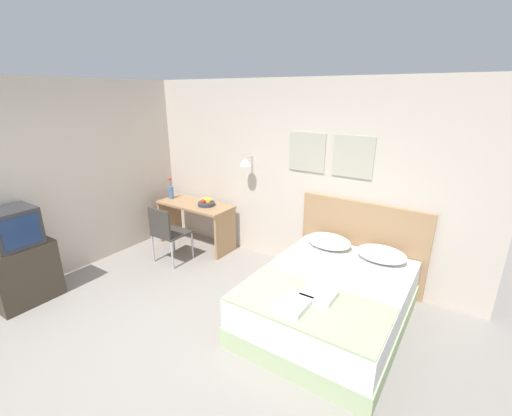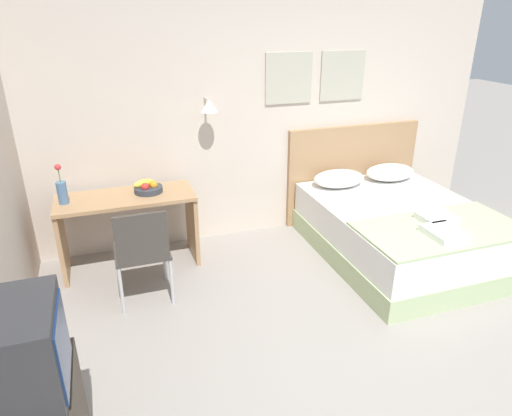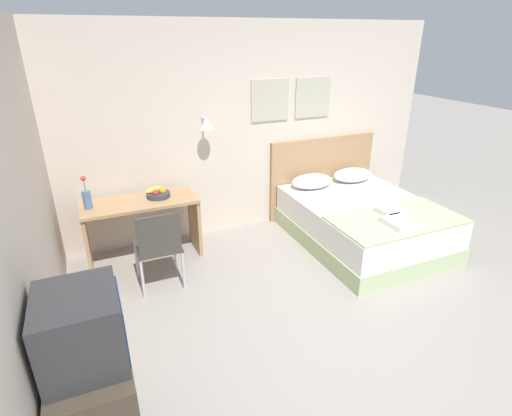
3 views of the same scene
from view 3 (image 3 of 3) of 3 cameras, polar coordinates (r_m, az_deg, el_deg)
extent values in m
plane|color=gray|center=(3.79, 13.95, -18.15)|extent=(24.00, 24.00, 0.00)
cube|color=beige|center=(5.23, -1.77, 10.89)|extent=(5.45, 0.06, 2.65)
cube|color=#B7B29E|center=(5.26, 2.01, 15.12)|extent=(0.52, 0.02, 0.52)
cube|color=#B7B29E|center=(5.56, 8.12, 15.37)|extent=(0.52, 0.02, 0.52)
cylinder|color=#B2B2B7|center=(4.91, -7.43, 12.54)|extent=(0.02, 0.16, 0.02)
cone|color=white|center=(4.84, -7.09, 11.78)|extent=(0.17, 0.17, 0.12)
cube|color=beige|center=(2.31, -32.19, -10.59)|extent=(0.06, 5.56, 2.65)
cube|color=#B2C693|center=(5.34, 14.81, -3.54)|extent=(1.53, 1.97, 0.22)
cube|color=white|center=(5.23, 15.12, -0.88)|extent=(1.50, 1.93, 0.33)
cube|color=#A87F56|center=(5.92, 9.37, 4.53)|extent=(1.65, 0.06, 1.14)
ellipsoid|color=white|center=(5.51, 8.01, 3.82)|extent=(0.59, 0.40, 0.17)
ellipsoid|color=white|center=(5.87, 13.62, 4.62)|extent=(0.59, 0.40, 0.17)
cube|color=#B2C693|center=(4.77, 19.47, -1.56)|extent=(1.49, 0.79, 0.02)
cube|color=white|center=(4.87, 18.89, -0.39)|extent=(0.31, 0.27, 0.06)
cube|color=white|center=(4.60, 19.77, -1.96)|extent=(0.28, 0.34, 0.06)
cube|color=#A87F56|center=(4.72, -16.29, 0.80)|extent=(1.28, 0.53, 0.03)
cube|color=#A87F56|center=(4.85, -23.00, -4.40)|extent=(0.04, 0.49, 0.71)
cube|color=#A87F56|center=(4.96, -8.77, -2.02)|extent=(0.04, 0.49, 0.71)
cube|color=#3D3833|center=(4.31, -13.91, -5.27)|extent=(0.46, 0.46, 0.02)
cube|color=#3D3833|center=(4.02, -13.66, -3.86)|extent=(0.42, 0.03, 0.43)
cylinder|color=#B7B7BC|center=(4.58, -16.68, -7.04)|extent=(0.03, 0.03, 0.44)
cylinder|color=#B7B7BC|center=(4.63, -11.57, -6.15)|extent=(0.03, 0.03, 0.44)
cylinder|color=#B7B7BC|center=(4.22, -15.89, -9.75)|extent=(0.03, 0.03, 0.44)
cylinder|color=#B7B7BC|center=(4.27, -10.32, -8.74)|extent=(0.03, 0.03, 0.44)
cylinder|color=#333842|center=(4.76, -13.78, 1.85)|extent=(0.27, 0.27, 0.05)
sphere|color=orange|center=(4.74, -13.18, 2.40)|extent=(0.08, 0.08, 0.08)
ellipsoid|color=yellow|center=(4.77, -14.36, 2.53)|extent=(0.22, 0.15, 0.08)
sphere|color=red|center=(4.70, -14.13, 2.12)|extent=(0.08, 0.08, 0.08)
cylinder|color=#4C7099|center=(4.65, -22.98, 1.09)|extent=(0.09, 0.09, 0.21)
cylinder|color=#3D7538|center=(4.59, -23.32, 3.08)|extent=(0.01, 0.01, 0.14)
sphere|color=#DB3838|center=(4.57, -23.46, 3.89)|extent=(0.06, 0.06, 0.06)
cube|color=#3D3328|center=(2.92, -21.68, -24.83)|extent=(0.46, 0.69, 0.74)
cube|color=#2D2D30|center=(2.52, -23.78, -15.60)|extent=(0.44, 0.49, 0.45)
cube|color=navy|center=(2.51, -18.55, -14.81)|extent=(0.01, 0.39, 0.35)
camera|label=1|loc=(4.23, 61.74, 11.56)|focal=24.00mm
camera|label=2|loc=(0.39, 34.16, -1.47)|focal=32.00mm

